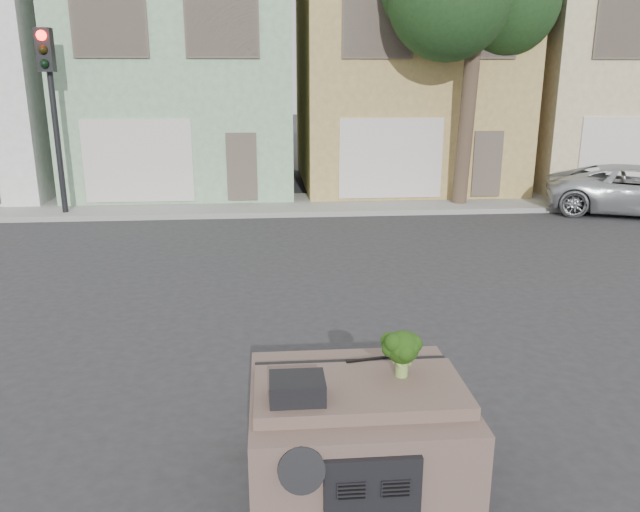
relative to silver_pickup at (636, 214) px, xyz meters
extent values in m
plane|color=#303033|center=(-9.81, -8.60, 0.00)|extent=(120.00, 120.00, 0.00)
cube|color=gray|center=(-9.81, 1.90, 0.07)|extent=(40.00, 3.00, 0.15)
cube|color=#8DB88F|center=(-13.31, 5.90, 3.77)|extent=(7.20, 8.20, 7.55)
cube|color=tan|center=(-5.81, 5.90, 3.77)|extent=(7.20, 8.20, 7.55)
cube|color=beige|center=(1.69, 5.90, 3.77)|extent=(7.20, 8.20, 7.55)
imported|color=#B4B8BB|center=(0.00, 0.00, 0.00)|extent=(5.54, 4.12, 1.40)
cube|color=black|center=(-16.31, 0.90, 2.55)|extent=(0.40, 0.40, 5.10)
cube|color=#1B3818|center=(-4.81, 1.20, 4.25)|extent=(4.40, 4.00, 8.50)
cube|color=brown|center=(-9.81, -11.60, 0.56)|extent=(2.00, 1.80, 1.12)
cube|color=black|center=(-10.39, -11.95, 1.22)|extent=(0.48, 0.38, 0.20)
cube|color=black|center=(-9.53, -11.22, 1.13)|extent=(0.69, 0.15, 0.02)
cube|color=#19340C|center=(-9.40, -11.60, 1.35)|extent=(0.52, 0.52, 0.46)
camera|label=1|loc=(-10.61, -16.81, 3.81)|focal=35.00mm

